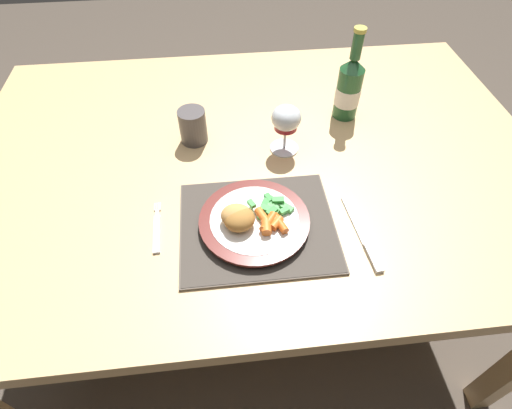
{
  "coord_description": "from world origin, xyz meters",
  "views": [
    {
      "loc": [
        -0.08,
        -0.78,
        1.42
      ],
      "look_at": [
        -0.02,
        -0.21,
        0.78
      ],
      "focal_mm": 28.0,
      "sensor_mm": 36.0,
      "label": 1
    }
  ],
  "objects_px": {
    "dinner_plate": "(254,221)",
    "drinking_cup": "(193,125)",
    "table_knife": "(364,239)",
    "bottle": "(349,88)",
    "dining_table": "(255,174)",
    "fork": "(157,230)",
    "wine_glass": "(286,121)"
  },
  "relations": [
    {
      "from": "dinner_plate",
      "to": "bottle",
      "type": "bearing_deg",
      "value": 51.64
    },
    {
      "from": "dinner_plate",
      "to": "wine_glass",
      "type": "bearing_deg",
      "value": 67.08
    },
    {
      "from": "bottle",
      "to": "dinner_plate",
      "type": "bearing_deg",
      "value": -128.36
    },
    {
      "from": "dinner_plate",
      "to": "table_knife",
      "type": "relative_size",
      "value": 1.15
    },
    {
      "from": "dining_table",
      "to": "table_knife",
      "type": "distance_m",
      "value": 0.37
    },
    {
      "from": "dining_table",
      "to": "table_knife",
      "type": "relative_size",
      "value": 7.2
    },
    {
      "from": "bottle",
      "to": "drinking_cup",
      "type": "xyz_separation_m",
      "value": [
        -0.42,
        -0.07,
        -0.04
      ]
    },
    {
      "from": "drinking_cup",
      "to": "dinner_plate",
      "type": "bearing_deg",
      "value": -67.78
    },
    {
      "from": "table_knife",
      "to": "bottle",
      "type": "xyz_separation_m",
      "value": [
        0.07,
        0.44,
        0.09
      ]
    },
    {
      "from": "bottle",
      "to": "drinking_cup",
      "type": "height_order",
      "value": "bottle"
    },
    {
      "from": "dinner_plate",
      "to": "drinking_cup",
      "type": "height_order",
      "value": "drinking_cup"
    },
    {
      "from": "table_knife",
      "to": "drinking_cup",
      "type": "height_order",
      "value": "drinking_cup"
    },
    {
      "from": "dining_table",
      "to": "dinner_plate",
      "type": "xyz_separation_m",
      "value": [
        -0.03,
        -0.24,
        0.09
      ]
    },
    {
      "from": "wine_glass",
      "to": "bottle",
      "type": "xyz_separation_m",
      "value": [
        0.19,
        0.13,
        -0.0
      ]
    },
    {
      "from": "table_knife",
      "to": "wine_glass",
      "type": "bearing_deg",
      "value": 111.5
    },
    {
      "from": "fork",
      "to": "table_knife",
      "type": "height_order",
      "value": "table_knife"
    },
    {
      "from": "dining_table",
      "to": "drinking_cup",
      "type": "distance_m",
      "value": 0.21
    },
    {
      "from": "wine_glass",
      "to": "bottle",
      "type": "distance_m",
      "value": 0.23
    },
    {
      "from": "table_knife",
      "to": "drinking_cup",
      "type": "distance_m",
      "value": 0.51
    },
    {
      "from": "table_knife",
      "to": "fork",
      "type": "bearing_deg",
      "value": 170.7
    },
    {
      "from": "dinner_plate",
      "to": "fork",
      "type": "bearing_deg",
      "value": 177.55
    },
    {
      "from": "drinking_cup",
      "to": "fork",
      "type": "bearing_deg",
      "value": -105.57
    },
    {
      "from": "dinner_plate",
      "to": "dining_table",
      "type": "bearing_deg",
      "value": 83.43
    },
    {
      "from": "wine_glass",
      "to": "drinking_cup",
      "type": "relative_size",
      "value": 1.41
    },
    {
      "from": "dining_table",
      "to": "fork",
      "type": "xyz_separation_m",
      "value": [
        -0.24,
        -0.23,
        0.08
      ]
    },
    {
      "from": "wine_glass",
      "to": "bottle",
      "type": "height_order",
      "value": "bottle"
    },
    {
      "from": "bottle",
      "to": "table_knife",
      "type": "bearing_deg",
      "value": -98.99
    },
    {
      "from": "dinner_plate",
      "to": "drinking_cup",
      "type": "distance_m",
      "value": 0.33
    },
    {
      "from": "dining_table",
      "to": "dinner_plate",
      "type": "distance_m",
      "value": 0.26
    },
    {
      "from": "table_knife",
      "to": "dinner_plate",
      "type": "bearing_deg",
      "value": 164.59
    },
    {
      "from": "wine_glass",
      "to": "bottle",
      "type": "bearing_deg",
      "value": 33.45
    },
    {
      "from": "dining_table",
      "to": "fork",
      "type": "bearing_deg",
      "value": -135.67
    }
  ]
}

